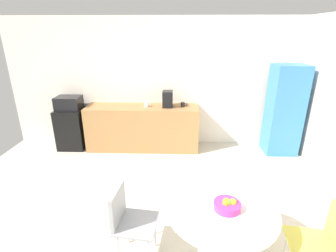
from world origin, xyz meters
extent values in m
plane|color=beige|center=(0.00, 0.00, 0.00)|extent=(6.00, 6.00, 0.00)
cube|color=silver|center=(0.00, 3.00, 1.30)|extent=(6.00, 0.10, 2.60)
cube|color=#9E7042|center=(-0.23, 2.65, 0.45)|extent=(2.26, 0.60, 0.90)
cube|color=black|center=(-1.71, 2.65, 0.42)|extent=(0.54, 0.54, 0.83)
cube|color=black|center=(-1.71, 2.65, 0.96)|extent=(0.48, 0.38, 0.26)
cube|color=#3372B2|center=(2.55, 2.55, 0.87)|extent=(0.60, 0.50, 1.75)
cylinder|color=silver|center=(0.89, -0.21, 0.39)|extent=(0.08, 0.08, 0.71)
cylinder|color=white|center=(0.89, -0.21, 0.73)|extent=(1.05, 1.05, 0.03)
cylinder|color=silver|center=(0.23, 0.04, 0.21)|extent=(0.02, 0.02, 0.42)
cylinder|color=silver|center=(-0.08, 0.07, 0.21)|extent=(0.02, 0.02, 0.42)
cylinder|color=silver|center=(-0.12, -0.24, 0.21)|extent=(0.02, 0.02, 0.42)
cube|color=gray|center=(0.05, -0.10, 0.44)|extent=(0.47, 0.47, 0.03)
cube|color=gray|center=(-0.13, -0.08, 0.64)|extent=(0.09, 0.38, 0.38)
cylinder|color=silver|center=(1.59, -0.15, 0.21)|extent=(0.02, 0.02, 0.42)
cylinder|color=silver|center=(1.90, -0.19, 0.21)|extent=(0.02, 0.02, 0.42)
cube|color=#D8CC4C|center=(1.73, -0.32, 0.44)|extent=(0.47, 0.47, 0.03)
cylinder|color=#D8338C|center=(0.93, -0.22, 0.78)|extent=(0.25, 0.25, 0.07)
sphere|color=yellow|center=(0.93, -0.21, 0.81)|extent=(0.07, 0.07, 0.07)
sphere|color=yellow|center=(0.99, -0.22, 0.81)|extent=(0.07, 0.07, 0.07)
sphere|color=#66B233|center=(0.94, -0.23, 0.81)|extent=(0.07, 0.07, 0.07)
sphere|color=orange|center=(0.92, -0.24, 0.81)|extent=(0.07, 0.07, 0.07)
cylinder|color=white|center=(-0.14, 2.65, 0.95)|extent=(0.08, 0.08, 0.09)
torus|color=white|center=(-0.08, 2.65, 0.95)|extent=(0.06, 0.01, 0.06)
cylinder|color=black|center=(0.59, 2.65, 0.95)|extent=(0.08, 0.08, 0.09)
torus|color=black|center=(0.64, 2.65, 0.95)|extent=(0.06, 0.01, 0.06)
cube|color=black|center=(0.29, 2.65, 1.06)|extent=(0.20, 0.24, 0.32)
camera|label=1|loc=(0.44, -2.17, 2.29)|focal=26.81mm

